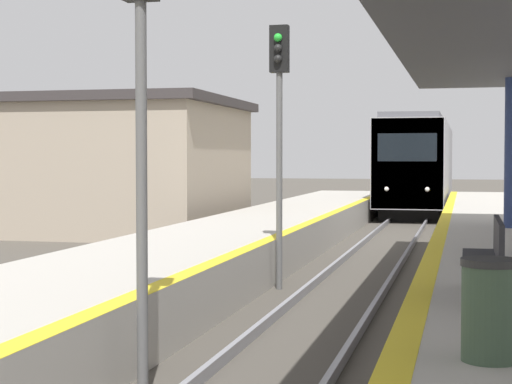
{
  "coord_description": "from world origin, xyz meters",
  "views": [
    {
      "loc": [
        2.17,
        -1.99,
        2.56
      ],
      "look_at": [
        -1.95,
        14.79,
        1.86
      ],
      "focal_mm": 60.0,
      "sensor_mm": 36.0,
      "label": 1
    }
  ],
  "objects_px": {
    "signal_near": "(141,65)",
    "train": "(420,165)",
    "signal_mid": "(279,107)",
    "bench": "(488,256)",
    "trash_bin": "(490,310)"
  },
  "relations": [
    {
      "from": "signal_near",
      "to": "signal_mid",
      "type": "height_order",
      "value": "same"
    },
    {
      "from": "trash_bin",
      "to": "bench",
      "type": "distance_m",
      "value": 3.23
    },
    {
      "from": "signal_mid",
      "to": "bench",
      "type": "relative_size",
      "value": 2.74
    },
    {
      "from": "bench",
      "to": "signal_near",
      "type": "bearing_deg",
      "value": -151.81
    },
    {
      "from": "train",
      "to": "signal_mid",
      "type": "distance_m",
      "value": 26.41
    },
    {
      "from": "train",
      "to": "signal_near",
      "type": "relative_size",
      "value": 3.77
    },
    {
      "from": "train",
      "to": "signal_near",
      "type": "bearing_deg",
      "value": -91.91
    },
    {
      "from": "signal_near",
      "to": "bench",
      "type": "height_order",
      "value": "signal_near"
    },
    {
      "from": "signal_near",
      "to": "trash_bin",
      "type": "xyz_separation_m",
      "value": [
        3.51,
        -1.32,
        -2.19
      ]
    },
    {
      "from": "signal_mid",
      "to": "bench",
      "type": "height_order",
      "value": "signal_mid"
    },
    {
      "from": "signal_near",
      "to": "train",
      "type": "bearing_deg",
      "value": 88.09
    },
    {
      "from": "signal_mid",
      "to": "train",
      "type": "bearing_deg",
      "value": 87.12
    },
    {
      "from": "signal_mid",
      "to": "trash_bin",
      "type": "relative_size",
      "value": 6.12
    },
    {
      "from": "train",
      "to": "signal_mid",
      "type": "xyz_separation_m",
      "value": [
        -1.32,
        -26.34,
        1.32
      ]
    },
    {
      "from": "train",
      "to": "bench",
      "type": "bearing_deg",
      "value": -85.67
    }
  ]
}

